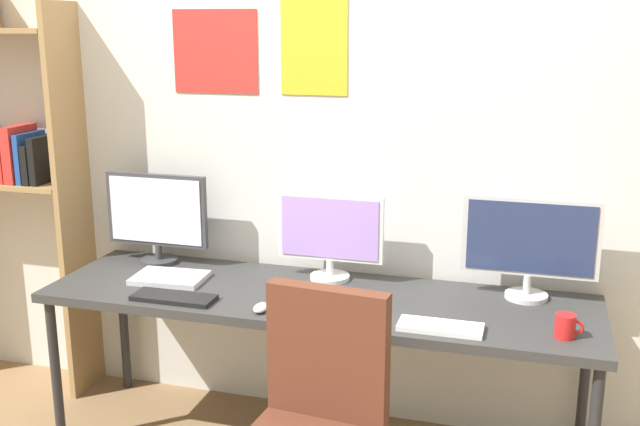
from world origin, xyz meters
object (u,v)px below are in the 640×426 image
object	(u,v)px
coffee_mug	(566,326)
monitor_center	(330,234)
laptop_closed	(170,278)
keyboard_left	(174,298)
computer_mouse	(261,308)
keyboard_right	(440,327)
monitor_right	(530,243)
desk	(317,305)
monitor_left	(157,215)

from	to	relation	value
coffee_mug	monitor_center	bearing A→B (deg)	159.12
monitor_center	laptop_closed	xyz separation A→B (m)	(-0.69, -0.22, -0.20)
keyboard_left	computer_mouse	distance (m)	0.40
keyboard_right	computer_mouse	distance (m)	0.72
keyboard_left	coffee_mug	xyz separation A→B (m)	(1.57, 0.06, 0.04)
computer_mouse	laptop_closed	distance (m)	0.58
monitor_center	keyboard_left	distance (m)	0.74
keyboard_left	laptop_closed	xyz separation A→B (m)	(-0.13, 0.22, 0.00)
monitor_center	monitor_right	size ratio (longest dim) A/B	0.87
desk	laptop_closed	bearing A→B (deg)	-179.17
keyboard_left	computer_mouse	world-z (taller)	computer_mouse
laptop_closed	coffee_mug	distance (m)	1.71
monitor_left	computer_mouse	size ratio (longest dim) A/B	5.35
monitor_left	monitor_center	bearing A→B (deg)	-0.00
keyboard_right	computer_mouse	bearing A→B (deg)	-178.49
keyboard_right	desk	bearing A→B (deg)	157.67
monitor_left	keyboard_left	world-z (taller)	monitor_left
monitor_right	computer_mouse	xyz separation A→B (m)	(-1.03, -0.46, -0.23)
desk	keyboard_left	bearing A→B (deg)	-157.67
monitor_center	keyboard_right	distance (m)	0.74
coffee_mug	monitor_right	bearing A→B (deg)	111.00
monitor_left	keyboard_left	xyz separation A→B (m)	(0.31, -0.44, -0.23)
monitor_right	keyboard_right	distance (m)	0.59
monitor_left	coffee_mug	xyz separation A→B (m)	(1.88, -0.39, -0.19)
keyboard_left	monitor_center	bearing A→B (deg)	38.30
computer_mouse	keyboard_left	bearing A→B (deg)	177.27
monitor_right	coffee_mug	bearing A→B (deg)	-69.00
monitor_left	laptop_closed	bearing A→B (deg)	-52.25
desk	laptop_closed	world-z (taller)	laptop_closed
desk	monitor_center	xyz separation A→B (m)	(0.00, 0.21, 0.26)
computer_mouse	desk	bearing A→B (deg)	57.03
desk	monitor_center	size ratio (longest dim) A/B	4.88
desk	monitor_right	size ratio (longest dim) A/B	4.22
desk	monitor_center	distance (m)	0.34
monitor_center	computer_mouse	xyz separation A→B (m)	(-0.16, -0.46, -0.20)
computer_mouse	laptop_closed	world-z (taller)	computer_mouse
monitor_center	laptop_closed	distance (m)	0.76
monitor_center	keyboard_left	xyz separation A→B (m)	(-0.56, -0.44, -0.21)
desk	keyboard_left	size ratio (longest dim) A/B	6.69
monitor_right	keyboard_right	world-z (taller)	monitor_right
monitor_center	laptop_closed	size ratio (longest dim) A/B	1.52
keyboard_left	monitor_right	bearing A→B (deg)	17.24
monitor_center	monitor_right	bearing A→B (deg)	0.00
monitor_right	keyboard_right	xyz separation A→B (m)	(-0.31, -0.44, -0.23)
desk	computer_mouse	xyz separation A→B (m)	(-0.16, -0.25, 0.06)
monitor_right	laptop_closed	world-z (taller)	monitor_right
desk	keyboard_left	xyz separation A→B (m)	(-0.56, -0.23, 0.06)
laptop_closed	coffee_mug	xyz separation A→B (m)	(1.71, -0.16, 0.03)
computer_mouse	coffee_mug	size ratio (longest dim) A/B	0.91
coffee_mug	monitor_left	bearing A→B (deg)	168.37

